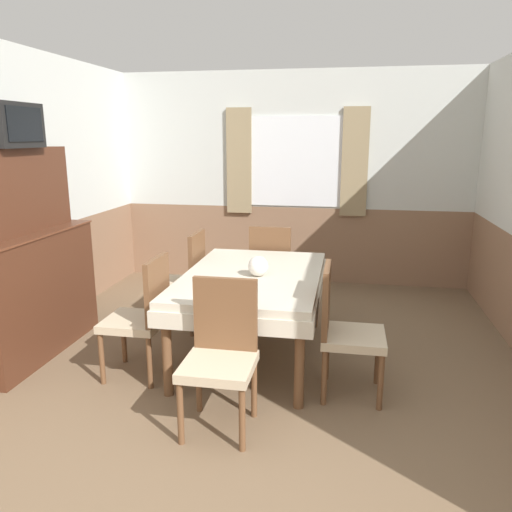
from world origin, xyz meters
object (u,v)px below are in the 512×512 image
object	(u,v)px
vase	(258,266)
chair_left_near	(143,314)
dining_table	(252,285)
sideboard	(26,270)
chair_right_near	(344,327)
chair_head_window	(272,267)
chair_head_near	(221,351)
tv	(9,125)
chair_left_far	(185,278)

from	to	relation	value
vase	chair_left_near	bearing A→B (deg)	-151.59
dining_table	sideboard	distance (m)	1.90
dining_table	chair_left_near	size ratio (longest dim) A/B	1.81
chair_right_near	chair_head_window	bearing A→B (deg)	-154.13
chair_left_near	chair_head_window	world-z (taller)	same
chair_left_near	vase	xyz separation A→B (m)	(0.82, 0.44, 0.30)
chair_head_near	sideboard	xyz separation A→B (m)	(-1.88, 0.78, 0.23)
sideboard	chair_left_near	bearing A→B (deg)	-11.76
chair_head_near	chair_right_near	world-z (taller)	same
chair_head_window	chair_right_near	distance (m)	1.73
tv	sideboard	bearing A→B (deg)	104.26
chair_right_near	vase	xyz separation A→B (m)	(-0.69, 0.44, 0.30)
chair_left_far	sideboard	xyz separation A→B (m)	(-1.12, -0.78, 0.23)
dining_table	chair_head_window	bearing A→B (deg)	90.00
sideboard	dining_table	bearing A→B (deg)	8.25
chair_head_window	chair_head_near	xyz separation A→B (m)	(0.00, -2.10, 0.00)
chair_head_window	vase	world-z (taller)	chair_head_window
chair_head_near	tv	world-z (taller)	tv
dining_table	chair_left_near	world-z (taller)	chair_left_near
chair_right_near	vase	size ratio (longest dim) A/B	5.75
chair_left_near	dining_table	bearing A→B (deg)	-56.18
sideboard	tv	world-z (taller)	tv
chair_right_near	chair_left_near	bearing A→B (deg)	-90.00
dining_table	tv	size ratio (longest dim) A/B	3.30
chair_left_far	dining_table	bearing A→B (deg)	-123.82
dining_table	chair_head_window	world-z (taller)	chair_head_window
chair_left_near	chair_head_near	world-z (taller)	same
tv	vase	size ratio (longest dim) A/B	3.16
chair_left_far	chair_head_near	distance (m)	1.73
chair_left_near	chair_left_far	world-z (taller)	same
chair_left_far	tv	xyz separation A→B (m)	(-1.12, -0.79, 1.40)
chair_head_near	sideboard	size ratio (longest dim) A/B	0.55
chair_left_far	chair_head_window	bearing A→B (deg)	-54.14
tv	vase	xyz separation A→B (m)	(1.94, 0.22, -1.10)
dining_table	chair_right_near	bearing A→B (deg)	-33.82
chair_left_far	chair_left_near	bearing A→B (deg)	-180.00
vase	chair_left_far	bearing A→B (deg)	145.03
chair_left_near	chair_head_near	bearing A→B (deg)	-125.86
chair_right_near	chair_left_far	bearing A→B (deg)	-123.82
chair_left_near	chair_right_near	bearing A→B (deg)	-90.00
dining_table	chair_head_window	xyz separation A→B (m)	(0.00, 1.05, -0.12)
chair_left_far	vase	distance (m)	1.04
chair_left_near	vase	size ratio (longest dim) A/B	5.75
dining_table	chair_left_far	size ratio (longest dim) A/B	1.81
sideboard	vase	xyz separation A→B (m)	(1.94, 0.21, 0.07)
chair_left_near	vase	bearing A→B (deg)	-61.59
tv	vase	bearing A→B (deg)	6.46
chair_head_window	tv	world-z (taller)	tv
chair_head_near	vase	distance (m)	1.03
chair_head_window	chair_right_near	xyz separation A→B (m)	(0.76, -1.56, 0.00)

